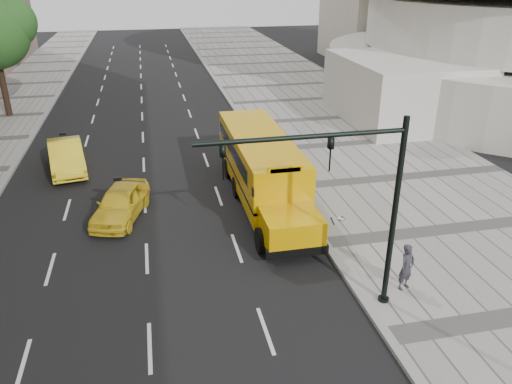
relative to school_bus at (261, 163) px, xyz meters
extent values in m
plane|color=black|center=(-4.50, 0.55, -1.76)|extent=(140.00, 140.00, 0.00)
cube|color=gray|center=(7.50, 0.55, -1.69)|extent=(12.00, 140.00, 0.15)
cube|color=gray|center=(1.50, 0.55, -1.69)|extent=(0.30, 140.00, 0.15)
cube|color=silver|center=(12.50, 10.55, 0.44)|extent=(8.00, 10.00, 4.40)
cylinder|color=black|center=(-15.00, 17.39, 0.89)|extent=(0.44, 0.44, 5.31)
sphere|color=#1F4B19|center=(-13.76, 17.69, 4.80)|extent=(3.47, 3.47, 3.47)
cube|color=#DA9C00|center=(0.00, 0.31, 0.01)|extent=(2.50, 9.00, 2.45)
cube|color=#DA9C00|center=(0.00, -5.19, -0.66)|extent=(2.20, 2.00, 1.10)
cube|color=black|center=(0.00, -6.07, -1.21)|extent=(2.38, 0.25, 0.35)
cube|color=black|center=(0.00, 0.31, -0.51)|extent=(2.52, 9.00, 0.12)
cube|color=black|center=(0.00, -4.13, 0.49)|extent=(2.05, 0.10, 0.90)
cube|color=black|center=(0.00, 0.81, 0.49)|extent=(2.52, 7.50, 0.70)
cube|color=#DA9C00|center=(0.00, -4.14, 1.29)|extent=(1.40, 0.12, 0.28)
ellipsoid|color=silver|center=(1.52, -6.59, 0.14)|extent=(0.32, 0.32, 0.14)
cylinder|color=black|center=(1.28, -6.37, -0.06)|extent=(0.36, 0.47, 0.58)
cylinder|color=black|center=(-1.13, -4.89, -1.26)|extent=(0.30, 1.00, 1.00)
cylinder|color=black|center=(1.13, -4.89, -1.26)|extent=(0.30, 1.00, 1.00)
cylinder|color=black|center=(-1.13, 0.31, -1.26)|extent=(0.30, 1.00, 1.00)
cylinder|color=black|center=(1.13, 0.31, -1.26)|extent=(0.30, 1.00, 1.00)
cylinder|color=black|center=(-1.13, 2.81, -1.26)|extent=(0.30, 1.00, 1.00)
cylinder|color=black|center=(1.13, 2.81, -1.26)|extent=(0.30, 1.00, 1.00)
imported|color=yellow|center=(-6.50, -0.79, -1.04)|extent=(2.87, 4.55, 1.44)
imported|color=yellow|center=(-9.51, 5.55, -0.96)|extent=(2.55, 5.12, 1.61)
imported|color=#2D2D34|center=(3.08, -8.50, -0.78)|extent=(0.72, 0.62, 1.68)
cylinder|color=black|center=(2.10, -8.99, 1.44)|extent=(0.18, 0.18, 6.40)
cylinder|color=black|center=(2.10, -8.99, -1.64)|extent=(0.36, 0.36, 0.25)
cylinder|color=black|center=(-0.90, -8.99, 4.24)|extent=(6.00, 0.14, 0.14)
imported|color=black|center=(-0.10, -8.99, 3.69)|extent=(0.16, 0.20, 1.00)
imported|color=black|center=(-3.10, -8.99, 3.69)|extent=(0.16, 0.20, 1.00)
camera|label=1|loc=(-4.86, -21.26, 8.48)|focal=35.00mm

